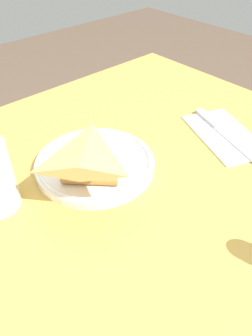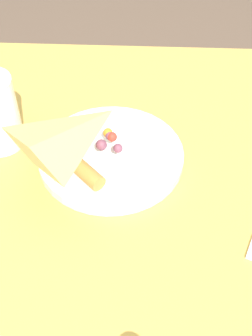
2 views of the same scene
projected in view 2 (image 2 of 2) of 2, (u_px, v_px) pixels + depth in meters
dining_table at (150, 272)px, 0.65m from camera, size 0.97×0.89×0.73m
plate_pizza at (110, 153)px, 0.66m from camera, size 0.23×0.23×0.05m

